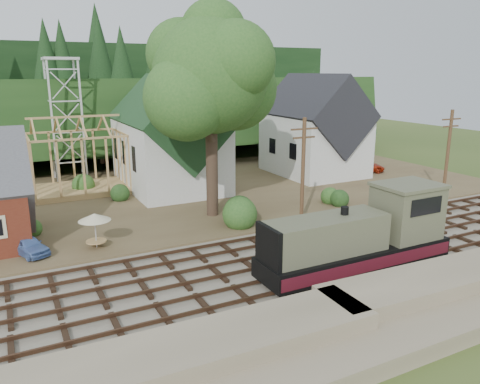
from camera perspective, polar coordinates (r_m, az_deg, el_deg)
name	(u,v)px	position (r m, az deg, el deg)	size (l,w,h in m)	color
ground	(251,270)	(27.34, 1.41, -9.50)	(140.00, 140.00, 0.00)	#384C1E
embankment	(348,344)	(21.15, 13.04, -17.64)	(64.00, 5.00, 1.60)	#7F7259
railroad_bed	(251,269)	(27.31, 1.41, -9.35)	(64.00, 11.00, 0.16)	#726B5B
village_flat	(157,196)	(43.08, -10.12, -0.46)	(64.00, 26.00, 0.30)	brown
hillside	(103,156)	(65.96, -16.38, 4.23)	(70.00, 28.00, 8.00)	#1E3F19
ridge	(83,141)	(81.55, -18.59, 5.94)	(80.00, 20.00, 12.00)	black
church	(170,137)	(44.27, -8.58, 6.65)	(8.40, 15.17, 13.00)	silver
farmhouse	(314,131)	(51.10, 9.06, 7.32)	(8.40, 10.80, 10.60)	silver
timber_frame	(78,160)	(44.99, -19.16, 3.66)	(8.20, 6.20, 6.99)	tan
lattice_tower	(62,83)	(50.26, -20.86, 12.36)	(3.20, 3.20, 12.12)	silver
big_tree	(212,84)	(34.99, -3.40, 13.01)	(10.90, 8.40, 14.70)	#38281E
telegraph_pole_near	(303,170)	(33.80, 7.67, 2.65)	(2.20, 0.28, 8.00)	#4C331E
telegraph_pole_far	(448,154)	(44.02, 23.99, 4.28)	(2.20, 0.28, 8.00)	#4C331E
locomotive	(363,237)	(27.29, 14.75, -5.35)	(11.64, 2.91, 4.67)	black
car_blue	(28,245)	(31.36, -24.48, -5.92)	(1.36, 3.39, 1.16)	#5B7EC3
car_red	(364,167)	(53.42, 14.91, 3.02)	(2.03, 4.40, 1.22)	#A9250D
patio_set	(94,219)	(30.61, -17.32, -3.12)	(2.00, 2.00, 2.23)	silver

